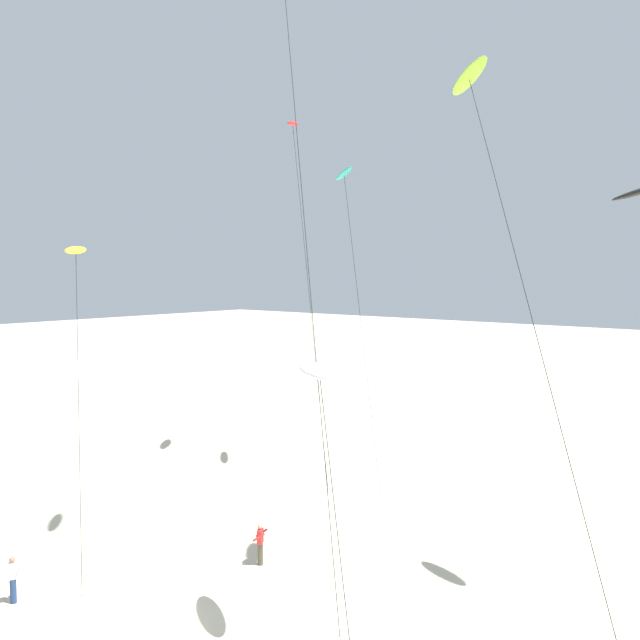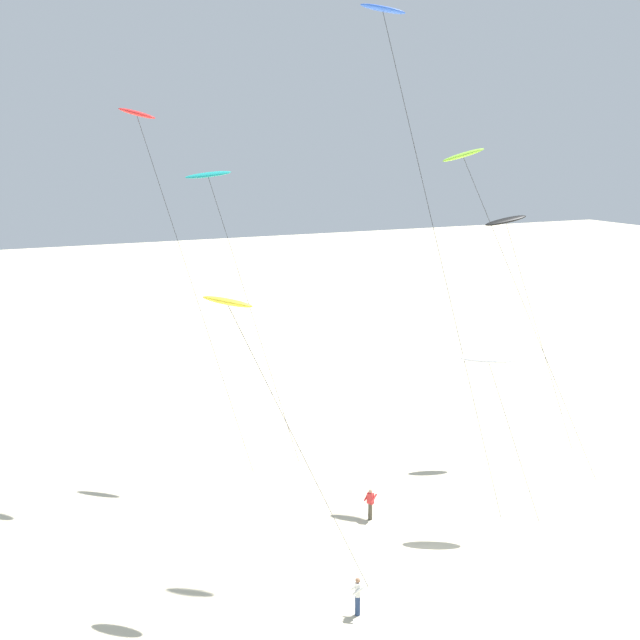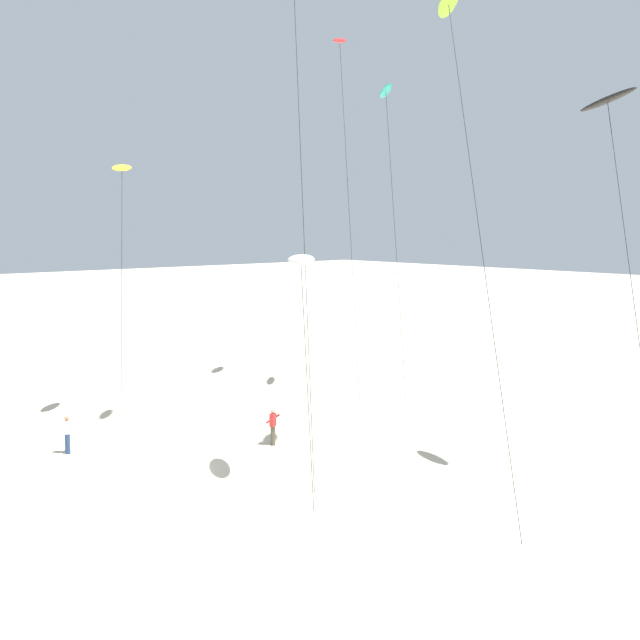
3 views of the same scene
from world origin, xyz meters
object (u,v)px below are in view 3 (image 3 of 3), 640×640
kite_teal (386,95)px  kite_yellow (122,170)px  kite_lime (449,8)px  kite_flyer_middle (67,434)px  kite_red (340,45)px  kite_white (301,260)px  kite_black (608,103)px  kite_flyer_nearest (273,426)px

kite_teal → kite_yellow: bearing=-105.3°
kite_lime → kite_teal: bearing=144.1°
kite_yellow → kite_teal: size_ratio=0.74×
kite_lime → kite_flyer_middle: bearing=-138.5°
kite_red → kite_white: (13.49, -14.20, -11.74)m
kite_flyer_middle → kite_red: bearing=100.7°
kite_white → kite_red: bearing=133.5°
kite_red → kite_black: kite_red is taller
kite_red → kite_flyer_middle: size_ratio=12.61×
kite_black → kite_lime: bearing=-151.2°
kite_flyer_nearest → kite_teal: bearing=111.1°
kite_black → kite_yellow: bearing=-157.4°
kite_teal → kite_red: bearing=178.8°
kite_lime → kite_teal: size_ratio=1.07×
kite_white → kite_teal: bearing=124.1°
kite_red → kite_flyer_middle: kite_red is taller
kite_black → kite_flyer_nearest: bearing=-154.6°
kite_black → kite_red: bearing=164.6°
kite_red → kite_teal: size_ratio=1.20×
kite_teal → kite_flyer_middle: kite_teal is taller
kite_lime → kite_flyer_nearest: (-7.27, -3.06, -17.25)m
kite_white → kite_flyer_middle: (-9.87, -4.99, -7.70)m
kite_white → kite_lime: 11.29m
kite_lime → kite_flyer_middle: size_ratio=11.31×
kite_red → kite_black: 22.40m
kite_white → kite_flyer_nearest: size_ratio=5.32×
kite_black → kite_white: (-7.31, -8.48, -5.70)m
kite_yellow → kite_red: size_ratio=0.61×
kite_white → kite_lime: bearing=69.2°
kite_black → kite_teal: size_ratio=0.84×
kite_lime → kite_flyer_nearest: size_ratio=11.31×
kite_white → kite_teal: 19.02m
kite_red → kite_white: 22.84m
kite_black → kite_lime: 7.04m
kite_red → kite_flyer_nearest: 24.14m
kite_red → kite_yellow: bearing=-89.9°
kite_flyer_nearest → kite_flyer_middle: same height
kite_yellow → kite_white: kite_yellow is taller
kite_teal → kite_flyer_nearest: size_ratio=10.55×
kite_flyer_middle → kite_flyer_nearest: bearing=57.9°
kite_yellow → kite_black: kite_black is taller
kite_white → kite_lime: kite_lime is taller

